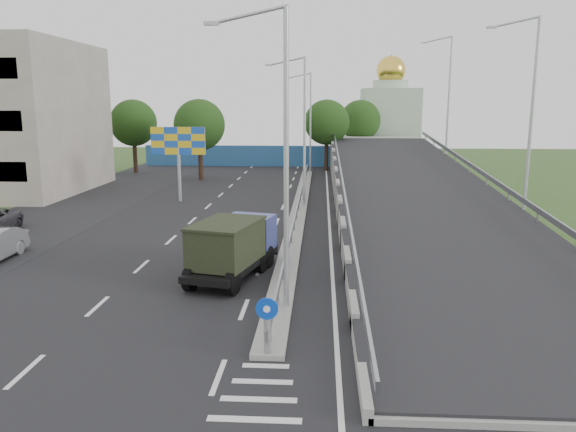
# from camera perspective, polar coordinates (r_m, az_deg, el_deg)

# --- Properties ---
(ground) EXTENTS (160.00, 160.00, 0.00)m
(ground) POSITION_cam_1_polar(r_m,az_deg,el_deg) (14.63, -2.96, -18.04)
(ground) COLOR #2D4C1E
(ground) RESTS_ON ground
(road_surface) EXTENTS (26.00, 90.00, 0.04)m
(road_surface) POSITION_cam_1_polar(r_m,az_deg,el_deg) (33.74, -4.28, -0.95)
(road_surface) COLOR black
(road_surface) RESTS_ON ground
(parking_strip) EXTENTS (8.00, 90.00, 0.05)m
(parking_strip) POSITION_cam_1_polar(r_m,az_deg,el_deg) (37.73, -24.25, -0.62)
(parking_strip) COLOR black
(parking_strip) RESTS_ON ground
(median) EXTENTS (1.00, 44.00, 0.20)m
(median) POSITION_cam_1_polar(r_m,az_deg,el_deg) (37.37, 1.09, 0.45)
(median) COLOR gray
(median) RESTS_ON ground
(overpass_ramp) EXTENTS (10.00, 50.00, 3.50)m
(overpass_ramp) POSITION_cam_1_polar(r_m,az_deg,el_deg) (37.55, 12.63, 2.78)
(overpass_ramp) COLOR gray
(overpass_ramp) RESTS_ON ground
(median_guardrail) EXTENTS (0.09, 44.00, 0.71)m
(median_guardrail) POSITION_cam_1_polar(r_m,az_deg,el_deg) (37.25, 1.10, 1.43)
(median_guardrail) COLOR gray
(median_guardrail) RESTS_ON median
(sign_bollard) EXTENTS (0.64, 0.23, 1.67)m
(sign_bollard) POSITION_cam_1_polar(r_m,az_deg,el_deg) (16.13, -2.13, -11.04)
(sign_bollard) COLOR black
(sign_bollard) RESTS_ON median
(lamp_post_near) EXTENTS (2.74, 0.18, 10.08)m
(lamp_post_near) POSITION_cam_1_polar(r_m,az_deg,el_deg) (18.76, -0.77, 7.17)
(lamp_post_near) COLOR #B2B5B7
(lamp_post_near) RESTS_ON median
(lamp_post_mid) EXTENTS (2.74, 0.18, 10.08)m
(lamp_post_mid) POSITION_cam_1_polar(r_m,az_deg,el_deg) (38.71, 1.41, 9.34)
(lamp_post_mid) COLOR #B2B5B7
(lamp_post_mid) RESTS_ON median
(lamp_post_far) EXTENTS (2.74, 0.18, 10.08)m
(lamp_post_far) POSITION_cam_1_polar(r_m,az_deg,el_deg) (58.69, 2.12, 10.03)
(lamp_post_far) COLOR #B2B5B7
(lamp_post_far) RESTS_ON median
(blue_wall) EXTENTS (30.00, 0.50, 2.40)m
(blue_wall) POSITION_cam_1_polar(r_m,az_deg,el_deg) (65.17, -1.42, 6.10)
(blue_wall) COLOR #2B65A0
(blue_wall) RESTS_ON ground
(church) EXTENTS (7.00, 7.00, 13.80)m
(church) POSITION_cam_1_polar(r_m,az_deg,el_deg) (73.18, 10.25, 9.73)
(church) COLOR #B2CCAD
(church) RESTS_ON ground
(billboard) EXTENTS (4.00, 0.24, 5.50)m
(billboard) POSITION_cam_1_polar(r_m,az_deg,el_deg) (42.10, -11.09, 7.08)
(billboard) COLOR #B2B5B7
(billboard) RESTS_ON ground
(tree_left_mid) EXTENTS (4.80, 4.80, 7.60)m
(tree_left_mid) POSITION_cam_1_polar(r_m,az_deg,el_deg) (53.93, -8.98, 9.11)
(tree_left_mid) COLOR black
(tree_left_mid) RESTS_ON ground
(tree_median_far) EXTENTS (4.80, 4.80, 7.60)m
(tree_median_far) POSITION_cam_1_polar(r_m,az_deg,el_deg) (60.70, 3.96, 9.46)
(tree_median_far) COLOR black
(tree_median_far) RESTS_ON ground
(tree_left_far) EXTENTS (4.80, 4.80, 7.60)m
(tree_left_far) POSITION_cam_1_polar(r_m,az_deg,el_deg) (60.89, -15.43, 9.09)
(tree_left_far) COLOR black
(tree_left_far) RESTS_ON ground
(tree_ramp_far) EXTENTS (4.80, 4.80, 7.60)m
(tree_ramp_far) POSITION_cam_1_polar(r_m,az_deg,el_deg) (67.84, 7.34, 9.59)
(tree_ramp_far) COLOR black
(tree_ramp_far) RESTS_ON ground
(dump_truck) EXTENTS (3.39, 6.00, 2.50)m
(dump_truck) POSITION_cam_1_polar(r_m,az_deg,el_deg) (23.57, -5.57, -2.93)
(dump_truck) COLOR black
(dump_truck) RESTS_ON ground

